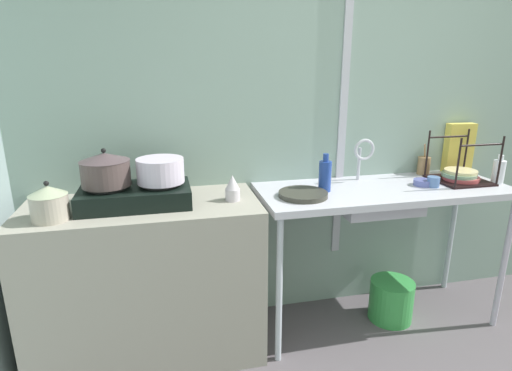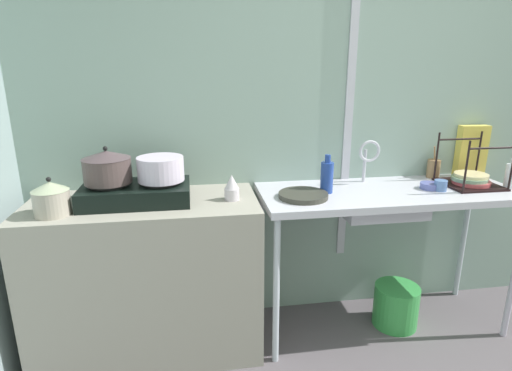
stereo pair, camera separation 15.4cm
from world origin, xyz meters
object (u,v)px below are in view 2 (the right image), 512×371
frying_pan (303,195)px  cup_by_rack (441,185)px  percolator (232,188)px  stove (136,193)px  faucet (369,154)px  bucket_on_floor (396,306)px  dish_rack (470,179)px  bottle_by_rack (511,176)px  sink_basin (379,202)px  cereal_box (471,151)px  small_bowl_on_drainboard (430,186)px  utensil_jar (433,168)px  pot_beside_stove (51,198)px  pot_on_left_burner (107,167)px  bottle_by_sink (327,177)px  pot_on_right_burner (161,169)px

frying_pan → cup_by_rack: size_ratio=3.79×
percolator → stove: bearing=175.8°
faucet → bucket_on_floor: bearing=-44.8°
stove → dish_rack: dish_rack is taller
frying_pan → dish_rack: size_ratio=0.88×
bottle_by_rack → sink_basin: bearing=175.6°
cereal_box → bucket_on_floor: 1.12m
small_bowl_on_drainboard → utensil_jar: bearing=55.3°
faucet → utensil_jar: faucet is taller
pot_beside_stove → dish_rack: bearing=3.6°
stove → utensil_jar: utensil_jar is taller
pot_beside_stove → cup_by_rack: bearing=2.1°
small_bowl_on_drainboard → stove: bearing=179.5°
stove → bucket_on_floor: stove is taller
pot_on_left_burner → small_bowl_on_drainboard: (1.82, -0.01, -0.18)m
pot_on_left_burner → faucet: (1.49, 0.15, -0.02)m
dish_rack → frying_pan: bearing=-175.9°
stove → utensil_jar: bearing=6.8°
frying_pan → bottle_by_rack: 1.27m
stove → sink_basin: 1.38m
frying_pan → small_bowl_on_drainboard: size_ratio=2.47×
stove → sink_basin: size_ratio=1.19×
bottle_by_sink → cup_by_rack: bearing=-5.8°
frying_pan → cup_by_rack: cup_by_rack is taller
utensil_jar → frying_pan: bearing=-163.3°
percolator → bottle_by_sink: bearing=5.0°
bottle_by_rack → stove: bearing=178.1°
pot_on_left_burner → stove: bearing=-0.0°
pot_beside_stove → cereal_box: (2.48, 0.36, 0.08)m
faucet → bottle_by_rack: (0.80, -0.22, -0.11)m
cup_by_rack → bottle_by_rack: (0.44, -0.02, 0.04)m
bottle_by_sink → bucket_on_floor: bearing=-4.5°
faucet → dish_rack: (0.60, -0.14, -0.14)m
cereal_box → faucet: bearing=-170.0°
pot_on_right_burner → bottle_by_rack: pot_on_right_burner is taller
pot_on_left_burner → pot_beside_stove: (-0.25, -0.13, -0.12)m
sink_basin → faucet: faucet is taller
faucet → cereal_box: cereal_box is taller
bottle_by_sink → percolator: bearing=-175.0°
pot_on_right_burner → small_bowl_on_drainboard: pot_on_right_burner is taller
pot_on_right_burner → faucet: faucet is taller
bucket_on_floor → bottle_by_rack: bearing=-4.1°
bottle_by_rack → pot_beside_stove: bearing=-178.6°
pot_on_left_burner → bucket_on_floor: bearing=-1.0°
sink_basin → stove: bearing=179.5°
bucket_on_floor → stove: bearing=179.0°
stove → bottle_by_sink: bottle_by_sink is taller
percolator → frying_pan: bearing=-3.7°
cereal_box → cup_by_rack: bearing=-138.9°
dish_rack → small_bowl_on_drainboard: size_ratio=2.79×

